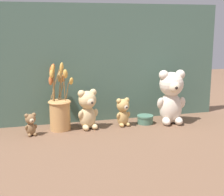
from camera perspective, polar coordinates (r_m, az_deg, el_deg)
name	(u,v)px	position (r m, az deg, el deg)	size (l,w,h in m)	color
ground_plane	(113,128)	(1.87, 0.17, -4.96)	(4.00, 4.00, 0.00)	brown
backdrop_wall	(105,63)	(1.96, -1.18, 5.76)	(1.38, 0.02, 0.66)	#4C6B5B
teddy_bear_large	(171,96)	(1.95, 9.84, 0.35)	(0.17, 0.15, 0.30)	beige
teddy_bear_medium	(88,108)	(1.83, -4.05, -1.75)	(0.12, 0.11, 0.21)	#DBBC84
teddy_bear_small	(123,111)	(1.88, 1.86, -2.25)	(0.09, 0.08, 0.16)	tan
teddy_bear_tiny	(31,124)	(1.78, -13.35, -4.22)	(0.07, 0.06, 0.12)	olive
flower_vase	(60,110)	(1.83, -8.67, -2.04)	(0.14, 0.15, 0.36)	tan
decorative_tin_tall	(145,119)	(1.95, 5.53, -3.56)	(0.09, 0.09, 0.05)	#47705B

